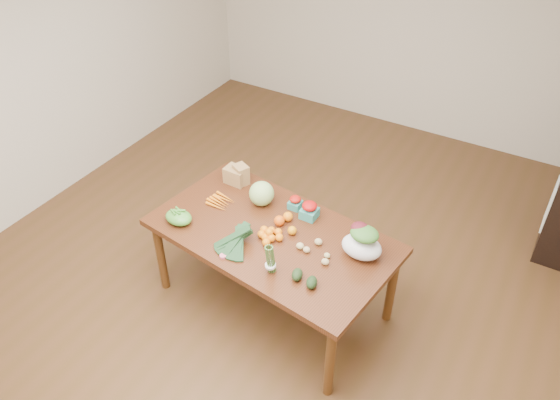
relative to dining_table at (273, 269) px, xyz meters
The scene contains 24 objects.
floor 0.54m from the dining_table, 122.22° to the left, with size 6.00×6.00×0.00m, color #53341C.
room_walls 1.05m from the dining_table, 122.22° to the left, with size 5.02×6.02×2.70m.
dining_table is the anchor object (origin of this frame).
dish_towel 2.47m from the dining_table, 44.63° to the left, with size 0.02×0.28×0.45m, color white.
paper_bag 0.86m from the dining_table, 145.67° to the left, with size 0.24×0.20×0.17m, color #A17D48, non-canonical shape.
cabbage 0.60m from the dining_table, 133.72° to the left, with size 0.20×0.20×0.20m, color #A0C672.
strawberry_basket_a 0.55m from the dining_table, 90.17° to the left, with size 0.10×0.10×0.09m, color red, non-canonical shape.
strawberry_basket_b 0.55m from the dining_table, 64.14° to the left, with size 0.12×0.12×0.11m, color red, non-canonical shape.
orange_a 0.43m from the dining_table, 91.77° to the left, with size 0.08×0.08×0.08m, color orange.
orange_b 0.46m from the dining_table, 82.14° to the left, with size 0.08×0.08×0.08m, color orange.
orange_c 0.44m from the dining_table, 27.75° to the left, with size 0.07×0.07×0.07m, color orange.
mandarin_cluster 0.43m from the dining_table, 78.69° to the right, with size 0.18×0.18×0.10m, color #F3590E, non-canonical shape.
carrots 0.68m from the dining_table, 168.53° to the left, with size 0.22×0.19×0.03m, color orange, non-canonical shape.
snap_pea_bag 0.84m from the dining_table, 159.99° to the right, with size 0.22×0.16×0.10m, color #469332.
kale_bunch 0.57m from the dining_table, 117.72° to the right, with size 0.32×0.40×0.16m, color #16311E, non-canonical shape.
asparagus_bundle 0.64m from the dining_table, 60.52° to the right, with size 0.08×0.08×0.25m, color #55843C, non-canonical shape.
potato_a 0.48m from the dining_table, ahead, with size 0.06×0.05×0.05m, color #D2C179.
potato_b 0.51m from the dining_table, ahead, with size 0.05×0.05×0.05m, color tan.
potato_c 0.62m from the dining_table, ahead, with size 0.05×0.04×0.04m, color tan.
potato_d 0.54m from the dining_table, 10.64° to the left, with size 0.06×0.05×0.05m, color #CFC177.
potato_e 0.64m from the dining_table, 10.78° to the right, with size 0.06×0.05×0.05m, color tan.
avocado_a 0.65m from the dining_table, 38.99° to the right, with size 0.07×0.11×0.07m, color black.
avocado_b 0.73m from the dining_table, 32.96° to the right, with size 0.07×0.11×0.07m, color black.
salad_bag 0.84m from the dining_table, ahead, with size 0.29×0.22×0.23m, color white, non-canonical shape.
Camera 1 is at (1.81, -2.96, 3.45)m, focal length 35.00 mm.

